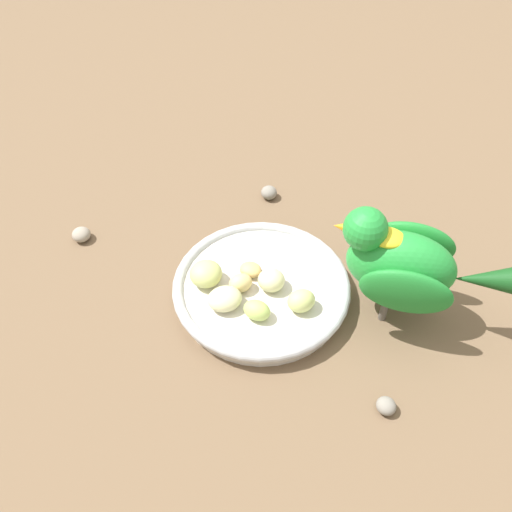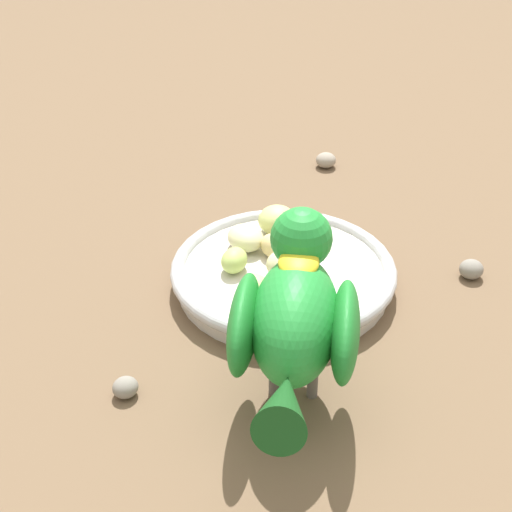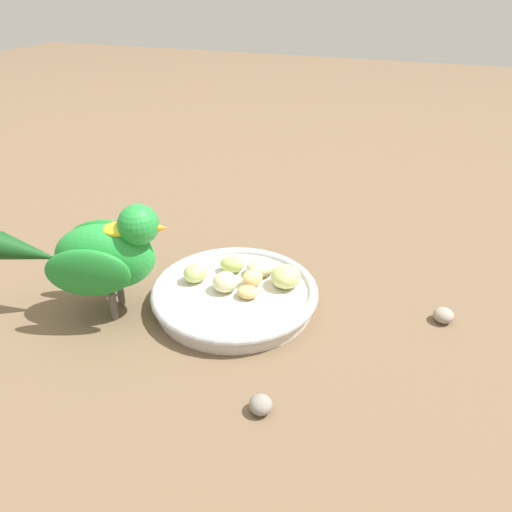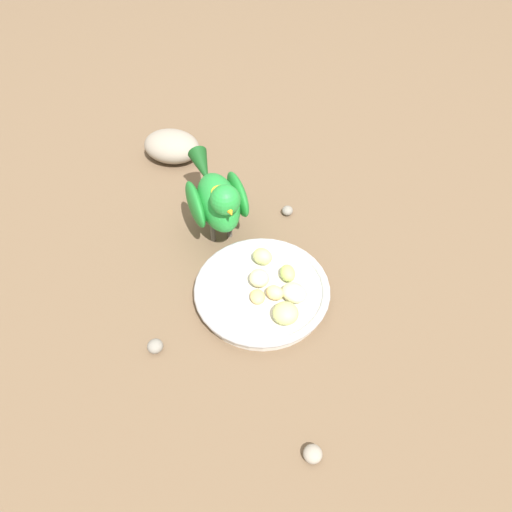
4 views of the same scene
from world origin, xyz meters
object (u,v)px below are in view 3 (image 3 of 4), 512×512
apple_piece_2 (228,283)px  pebble_1 (443,315)px  apple_piece_1 (248,292)px  pebble_2 (131,253)px  feeding_bowl (235,294)px  pebble_0 (261,405)px  apple_piece_3 (286,277)px  parrot (101,253)px  apple_piece_5 (261,267)px  apple_piece_6 (232,264)px  apple_piece_4 (196,273)px  apple_piece_0 (252,278)px

apple_piece_2 → pebble_1: size_ratio=1.30×
apple_piece_1 → pebble_2: 0.21m
feeding_bowl → pebble_0: bearing=-58.7°
apple_piece_3 → feeding_bowl: bearing=-149.7°
parrot → pebble_0: (0.22, -0.08, -0.07)m
apple_piece_3 → pebble_1: 0.19m
apple_piece_3 → apple_piece_5: bearing=158.7°
apple_piece_5 → apple_piece_6: 0.04m
pebble_1 → pebble_2: (-0.41, -0.01, -0.00)m
apple_piece_4 → apple_piece_3: bearing=15.6°
apple_piece_0 → feeding_bowl: bearing=-131.3°
apple_piece_1 → apple_piece_4: size_ratio=0.83×
apple_piece_6 → pebble_0: apple_piece_6 is taller
apple_piece_3 → parrot: bearing=-151.9°
apple_piece_3 → apple_piece_6: (-0.07, 0.01, -0.00)m
apple_piece_4 → apple_piece_6: bearing=48.7°
apple_piece_4 → parrot: size_ratio=0.16×
apple_piece_6 → pebble_1: 0.26m
apple_piece_4 → pebble_0: bearing=-46.3°
pebble_1 → apple_piece_6: bearing=-176.3°
pebble_0 → apple_piece_6: bearing=120.7°
apple_piece_3 → apple_piece_2: bearing=-149.9°
apple_piece_6 → apple_piece_1: bearing=-48.2°
apple_piece_1 → parrot: bearing=-158.1°
apple_piece_1 → apple_piece_6: size_ratio=0.86×
feeding_bowl → apple_piece_5: size_ratio=5.33×
apple_piece_3 → pebble_2: 0.23m
apple_piece_6 → apple_piece_4: bearing=-131.3°
apple_piece_6 → pebble_1: size_ratio=1.28×
parrot → apple_piece_1: bearing=2.5°
pebble_2 → apple_piece_5: bearing=-0.4°
apple_piece_5 → pebble_1: size_ratio=1.63×
apple_piece_5 → apple_piece_3: bearing=-21.3°
apple_piece_3 → pebble_1: (0.18, 0.02, -0.02)m
apple_piece_2 → pebble_1: (0.24, 0.06, -0.02)m
apple_piece_2 → pebble_1: apple_piece_2 is taller
apple_piece_4 → pebble_2: 0.14m
apple_piece_4 → pebble_0: (0.14, -0.15, -0.02)m
parrot → pebble_2: (-0.05, 0.11, -0.07)m
apple_piece_1 → apple_piece_4: (-0.07, 0.01, 0.01)m
parrot → apple_piece_5: bearing=18.2°
apple_piece_3 → parrot: size_ratio=0.19×
apple_piece_0 → apple_piece_6: same height
feeding_bowl → apple_piece_1: (0.02, -0.01, 0.01)m
apple_piece_2 → pebble_2: size_ratio=1.52×
feeding_bowl → pebble_2: size_ratio=10.12×
apple_piece_0 → apple_piece_6: size_ratio=0.89×
pebble_0 → pebble_2: (-0.27, 0.19, -0.00)m
parrot → pebble_1: bearing=-1.0°
parrot → pebble_2: bearing=93.5°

